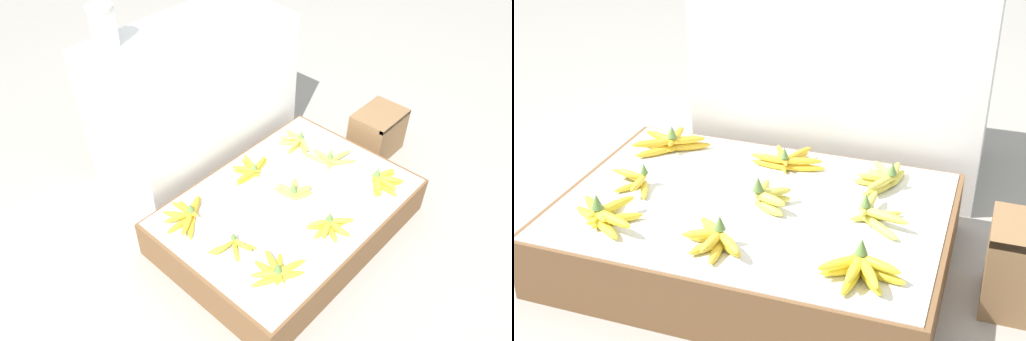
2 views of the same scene
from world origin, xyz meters
The scene contains 15 objects.
ground_plane centered at (0.00, 0.00, 0.00)m, with size 10.00×10.00×0.00m, color gray.
display_platform centered at (0.00, 0.00, 0.11)m, with size 1.23×0.86×0.21m.
back_vendor_table centered at (0.10, 0.78, 0.41)m, with size 1.10×0.56×0.82m.
wooden_crate centered at (0.87, 0.04, 0.14)m, with size 0.31×0.23×0.28m.
banana_bunch_front_left centered at (-0.38, -0.26, 0.24)m, with size 0.25×0.21×0.11m.
banana_bunch_front_midleft centered at (-0.02, -0.27, 0.24)m, with size 0.21×0.20×0.10m.
banana_bunch_front_midright centered at (0.41, -0.28, 0.24)m, with size 0.24×0.17×0.11m.
banana_bunch_middle_left centered at (-0.41, -0.02, 0.24)m, with size 0.18×0.16×0.08m.
banana_bunch_middle_midleft centered at (0.04, 0.01, 0.25)m, with size 0.13×0.18×0.11m.
banana_bunch_middle_midright centered at (0.38, 0.03, 0.24)m, with size 0.19×0.25×0.10m.
banana_bunch_back_left centered at (-0.42, 0.27, 0.24)m, with size 0.27×0.24×0.10m.
banana_bunch_back_midleft centered at (0.02, 0.28, 0.24)m, with size 0.27×0.18×0.09m.
banana_bunch_back_midright centered at (0.36, 0.25, 0.24)m, with size 0.16×0.23×0.10m.
glass_jar centered at (-0.27, 0.94, 0.92)m, with size 0.13×0.13×0.20m.
foam_tray_white centered at (0.18, 0.74, 0.83)m, with size 0.20×0.17×0.02m.
Camera 1 is at (-1.39, -1.08, 1.94)m, focal length 35.00 mm.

